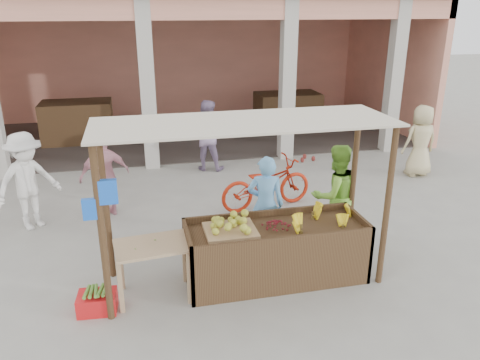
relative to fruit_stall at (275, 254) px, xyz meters
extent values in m
plane|color=gray|center=(-0.50, 0.00, -0.40)|extent=(60.00, 60.00, 0.00)
cube|color=#EC967B|center=(-0.50, 11.40, 1.60)|extent=(14.00, 0.20, 4.00)
cube|color=#EC967B|center=(6.40, 8.50, 1.60)|extent=(0.20, 6.00, 4.00)
cube|color=#EC967B|center=(-0.50, 5.65, 3.35)|extent=(14.00, 0.30, 0.50)
cube|color=#ACA99E|center=(-1.50, 5.65, 1.60)|extent=(0.35, 0.35, 4.00)
cube|color=#ACA99E|center=(2.00, 5.65, 1.60)|extent=(0.35, 0.35, 4.00)
cube|color=#ACA99E|center=(5.00, 5.65, 1.60)|extent=(0.35, 0.35, 4.00)
cube|color=#4C361E|center=(-3.50, 8.50, 0.20)|extent=(2.00, 1.20, 1.20)
cube|color=#4C361E|center=(3.00, 8.50, 0.20)|extent=(2.00, 1.20, 1.20)
cube|color=#4C361E|center=(0.00, 0.00, 0.00)|extent=(2.60, 0.95, 0.80)
cylinder|color=#4C361E|center=(-2.35, -0.45, 0.78)|extent=(0.09, 0.09, 2.35)
cylinder|color=#4C361E|center=(1.45, -0.45, 0.78)|extent=(0.09, 0.09, 2.35)
cylinder|color=#4C361E|center=(-2.35, 0.60, 0.78)|extent=(0.09, 0.09, 2.35)
cylinder|color=#4C361E|center=(1.45, 0.60, 0.78)|extent=(0.09, 0.09, 2.35)
cube|color=#C0B49F|center=(-0.45, 0.08, 1.97)|extent=(4.00, 1.35, 0.03)
cube|color=blue|center=(-2.23, -0.45, 1.35)|extent=(0.22, 0.08, 0.30)
cube|color=blue|center=(-2.45, -0.45, 1.15)|extent=(0.18, 0.07, 0.26)
cube|color=#A48054|center=(-0.67, 0.03, 0.43)|extent=(0.72, 0.62, 0.06)
ellipsoid|color=gold|center=(-0.67, 0.03, 0.53)|extent=(0.61, 0.54, 0.13)
ellipsoid|color=maroon|center=(0.00, 0.02, 0.48)|extent=(0.47, 0.39, 0.15)
cube|color=tan|center=(-1.76, -0.07, 0.38)|extent=(1.06, 0.76, 0.04)
cube|color=tan|center=(-2.20, -0.35, -0.02)|extent=(0.06, 0.06, 0.76)
cube|color=tan|center=(-1.31, -0.35, -0.02)|extent=(0.06, 0.06, 0.76)
cube|color=tan|center=(-2.20, 0.21, -0.02)|extent=(0.06, 0.06, 0.76)
cube|color=tan|center=(-1.31, 0.21, -0.02)|extent=(0.06, 0.06, 0.76)
cube|color=red|center=(-2.52, -0.26, -0.27)|extent=(0.52, 0.39, 0.26)
ellipsoid|color=maroon|center=(2.30, 5.10, -0.12)|extent=(0.40, 0.40, 0.55)
ellipsoid|color=maroon|center=(2.62, 5.15, -0.12)|extent=(0.40, 0.40, 0.55)
ellipsoid|color=maroon|center=(2.46, 5.38, -0.12)|extent=(0.40, 0.40, 0.55)
imported|color=#6AB2F1|center=(0.08, 0.86, 0.47)|extent=(0.75, 0.63, 1.73)
imported|color=#7BBE38|center=(1.27, 0.83, 0.52)|extent=(0.92, 0.58, 1.83)
imported|color=#A8210C|center=(0.59, 2.55, 0.13)|extent=(1.07, 2.11, 1.05)
imported|color=silver|center=(-3.79, 2.62, 0.56)|extent=(1.36, 1.22, 1.92)
imported|color=#CD8997|center=(-2.49, 2.88, 0.47)|extent=(1.15, 0.88, 1.74)
imported|color=#C7B582|center=(4.63, 3.60, 0.53)|extent=(0.92, 0.61, 1.87)
imported|color=gray|center=(-0.18, 5.14, 0.54)|extent=(1.04, 0.81, 1.88)
camera|label=1|loc=(-1.86, -5.76, 3.39)|focal=35.00mm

